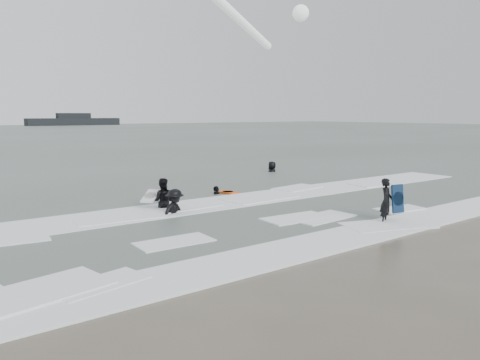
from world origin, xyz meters
TOP-DOWN VIEW (x-y plane):
  - ground at (0.00, 0.00)m, footprint 320.00×320.00m
  - surfer_centre at (2.39, -0.08)m, footprint 0.67×0.56m
  - surfer_wading at (-2.65, 6.45)m, footprint 1.09×1.02m
  - surfer_breaker at (-2.76, 5.26)m, footprint 1.34×1.05m
  - surfer_right_near at (0.83, 7.96)m, footprint 1.00×0.70m
  - surfer_right_far at (8.28, 12.88)m, footprint 1.08×1.03m
  - surf_foam at (0.00, 3.70)m, footprint 30.03×9.06m
  - bodyboards at (0.28, 4.76)m, footprint 6.48×8.74m
  - vessel_horizon at (36.32, 146.81)m, footprint 29.30×5.23m

SIDE VIEW (x-z plane):
  - ground at x=0.00m, z-range 0.00..0.00m
  - surfer_centre at x=2.39m, z-range -0.78..0.78m
  - surfer_wading at x=-2.65m, z-range -0.89..0.89m
  - surfer_breaker at x=-2.76m, z-range -0.91..0.91m
  - surfer_right_near at x=0.83m, z-range -0.79..0.79m
  - surfer_right_far at x=8.28m, z-range -0.93..0.93m
  - surf_foam at x=0.00m, z-range 0.00..0.08m
  - bodyboards at x=0.28m, z-range -0.13..1.12m
  - vessel_horizon at x=36.32m, z-range -0.51..3.47m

